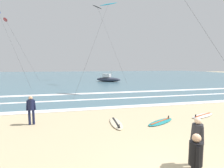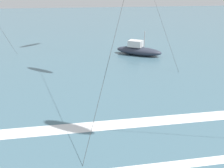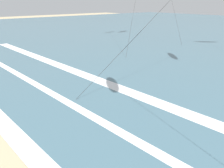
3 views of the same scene
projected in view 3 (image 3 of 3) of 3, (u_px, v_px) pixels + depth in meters
The scene contains 3 objects.
wave_foam_shoreline at pixel (26, 148), 9.35m from camera, with size 47.83×0.85×0.01m, color white.
wave_foam_mid_break at pixel (87, 113), 12.21m from camera, with size 54.84×0.52×0.01m, color white.
wave_foam_outer_break at pixel (135, 94), 14.72m from camera, with size 47.29×1.01×0.01m, color white.
Camera 3 is at (8.18, 6.50, 5.41)m, focal length 38.92 mm.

